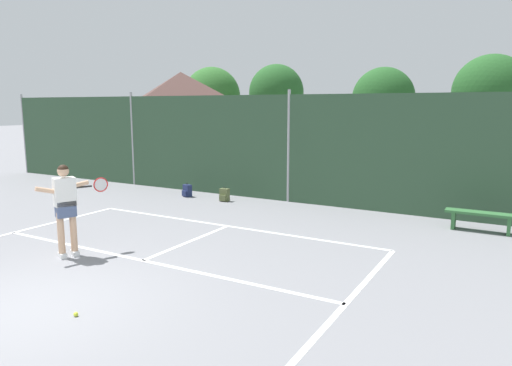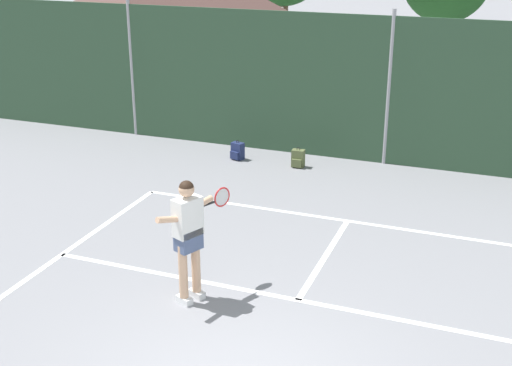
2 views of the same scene
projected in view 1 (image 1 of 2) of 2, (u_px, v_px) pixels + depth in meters
ground_plane at (27, 308)px, 6.97m from camera, size 120.00×120.00×0.00m
court_markings at (64, 293)px, 7.53m from camera, size 8.30×11.10×0.01m
chainlink_fence at (289, 149)px, 14.42m from camera, size 26.09×0.09×3.46m
clubhouse_building at (182, 120)px, 21.28m from camera, size 5.73×5.33×4.46m
treeline_backdrop at (399, 94)px, 23.74m from camera, size 26.21×3.56×5.59m
tennis_player at (66, 202)px, 9.17m from camera, size 0.53×1.38×1.85m
tennis_ball at (76, 314)px, 6.69m from camera, size 0.07×0.07×0.07m
backpack_navy at (187, 191)px, 15.43m from camera, size 0.32×0.30×0.46m
backpack_olive at (224, 195)px, 14.70m from camera, size 0.29×0.25×0.46m
courtside_bench at (481, 217)px, 11.13m from camera, size 1.60×0.36×0.48m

